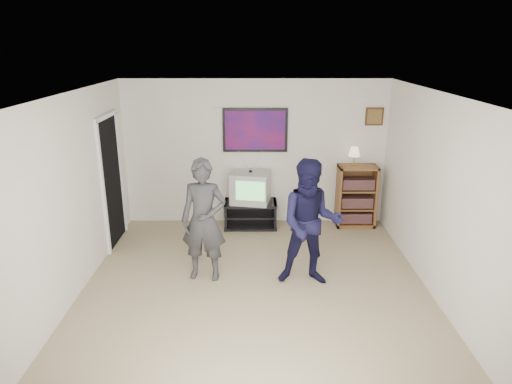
{
  "coord_description": "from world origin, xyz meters",
  "views": [
    {
      "loc": [
        0.0,
        -5.16,
        3.06
      ],
      "look_at": [
        0.01,
        0.65,
        1.15
      ],
      "focal_mm": 32.0,
      "sensor_mm": 36.0,
      "label": 1
    }
  ],
  "objects_px": {
    "crt_television": "(251,187)",
    "person_short": "(311,223)",
    "media_stand": "(251,214)",
    "bookshelf": "(356,196)",
    "person_tall": "(204,220)"
  },
  "relations": [
    {
      "from": "crt_television",
      "to": "person_short",
      "type": "bearing_deg",
      "value": -57.95
    },
    {
      "from": "crt_television",
      "to": "person_short",
      "type": "xyz_separation_m",
      "value": [
        0.79,
        -1.95,
        0.13
      ]
    },
    {
      "from": "media_stand",
      "to": "crt_television",
      "type": "height_order",
      "value": "crt_television"
    },
    {
      "from": "crt_television",
      "to": "person_short",
      "type": "relative_size",
      "value": 0.37
    },
    {
      "from": "bookshelf",
      "to": "person_tall",
      "type": "xyz_separation_m",
      "value": [
        -2.42,
        -1.86,
        0.29
      ]
    },
    {
      "from": "media_stand",
      "to": "person_tall",
      "type": "bearing_deg",
      "value": -108.54
    },
    {
      "from": "bookshelf",
      "to": "person_tall",
      "type": "distance_m",
      "value": 3.07
    },
    {
      "from": "person_tall",
      "to": "person_short",
      "type": "bearing_deg",
      "value": 0.63
    },
    {
      "from": "bookshelf",
      "to": "person_short",
      "type": "distance_m",
      "value": 2.27
    },
    {
      "from": "media_stand",
      "to": "crt_television",
      "type": "xyz_separation_m",
      "value": [
        0.0,
        0.0,
        0.49
      ]
    },
    {
      "from": "bookshelf",
      "to": "person_tall",
      "type": "height_order",
      "value": "person_tall"
    },
    {
      "from": "crt_television",
      "to": "person_short",
      "type": "height_order",
      "value": "person_short"
    },
    {
      "from": "crt_television",
      "to": "bookshelf",
      "type": "xyz_separation_m",
      "value": [
        1.82,
        0.05,
        -0.18
      ]
    },
    {
      "from": "bookshelf",
      "to": "person_short",
      "type": "height_order",
      "value": "person_short"
    },
    {
      "from": "media_stand",
      "to": "crt_television",
      "type": "distance_m",
      "value": 0.49
    }
  ]
}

